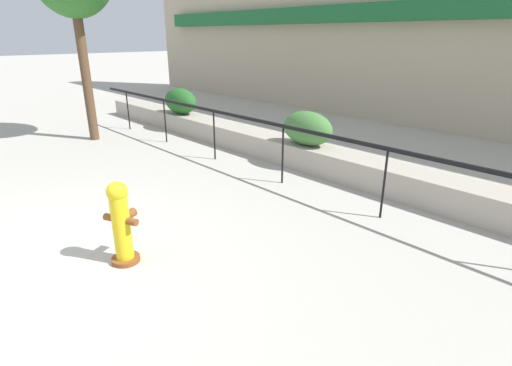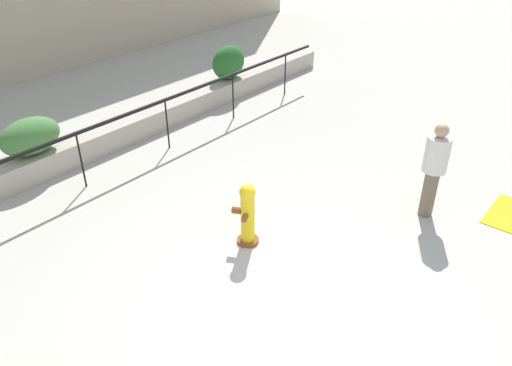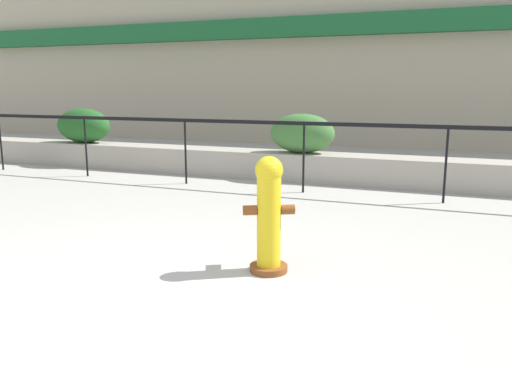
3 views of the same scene
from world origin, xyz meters
name	(u,v)px [view 3 (image 3 of 3)]	position (x,y,z in m)	size (l,w,h in m)	color
ground_plane	(123,323)	(0.00, 0.00, 0.00)	(120.00, 120.00, 0.00)	#B2ADA3
building_facade	(373,3)	(0.00, 11.98, 3.99)	(30.00, 1.36, 8.00)	tan
planter_wall_low	(319,167)	(0.00, 6.00, 0.25)	(18.00, 0.70, 0.50)	#ADA393
fence_railing_segment	(304,130)	(0.00, 4.90, 1.02)	(15.00, 0.05, 1.15)	black
hedge_bush_0	(83,125)	(-5.22, 6.00, 0.87)	(1.29, 0.70, 0.74)	#235B23
hedge_bush_1	(302,133)	(-0.33, 6.00, 0.86)	(1.20, 0.70, 0.72)	#427538
fire_hydrant	(269,213)	(0.64, 1.36, 0.55)	(0.47, 0.48, 1.08)	brown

